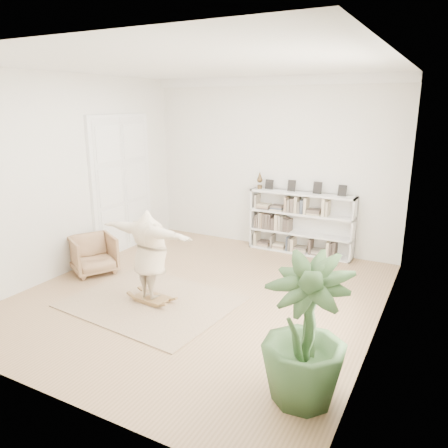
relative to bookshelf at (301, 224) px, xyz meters
The scene contains 9 objects.
floor 2.98m from the bookshelf, 104.79° to the right, with size 6.00×6.00×0.00m, color #926F4B.
room_shell 2.97m from the bookshelf, behind, with size 6.00×6.00×6.00m.
doors 3.84m from the bookshelf, 156.24° to the right, with size 0.09×1.78×2.92m.
bookshelf is the anchor object (origin of this frame).
armchair 4.20m from the bookshelf, 136.52° to the right, with size 0.75×0.77×0.70m, color tan.
rug 3.72m from the bookshelf, 110.75° to the right, with size 2.50×2.00×0.02m, color tan.
rocker_board 3.71m from the bookshelf, 110.75° to the right, with size 0.59×0.39×0.12m.
person 3.67m from the bookshelf, 110.75° to the right, with size 1.74×0.47×1.42m, color beige.
houseplant 4.84m from the bookshelf, 71.24° to the right, with size 0.90×0.90×1.61m, color #304F27.
Camera 1 is at (3.45, -5.71, 3.06)m, focal length 35.00 mm.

